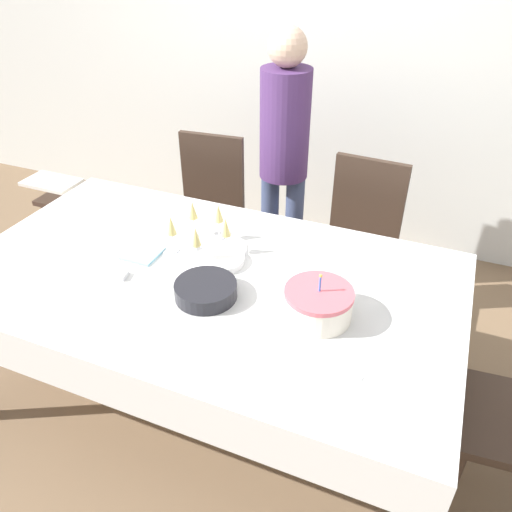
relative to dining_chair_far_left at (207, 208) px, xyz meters
name	(u,v)px	position (x,y,z in m)	size (l,w,h in m)	color
ground_plane	(214,398)	(0.47, -0.91, -0.54)	(12.00, 12.00, 0.00)	brown
wall_back	(334,44)	(0.47, 0.95, 0.81)	(8.00, 0.05, 2.70)	silver
dining_table	(206,293)	(0.47, -0.91, 0.14)	(2.09, 1.19, 0.78)	white
dining_chair_far_left	(207,208)	(0.00, 0.00, 0.00)	(0.45, 0.45, 0.97)	#38281E
dining_chair_far_right	(358,239)	(0.94, 0.00, 0.00)	(0.45, 0.45, 0.97)	#38281E
birthday_cake	(318,304)	(0.98, -0.99, 0.30)	(0.26, 0.26, 0.19)	silver
champagne_tray	(203,236)	(0.38, -0.74, 0.31)	(0.38, 0.38, 0.18)	silver
plate_stack_main	(206,290)	(0.54, -1.04, 0.27)	(0.25, 0.25, 0.06)	black
plate_stack_dessert	(221,259)	(0.49, -0.81, 0.25)	(0.21, 0.21, 0.03)	white
cake_knife	(322,359)	(1.06, -1.20, 0.24)	(0.30, 0.09, 0.00)	silver
fork_pile	(107,273)	(0.10, -1.07, 0.25)	(0.18, 0.09, 0.02)	silver
napkin_pile	(143,253)	(0.15, -0.88, 0.25)	(0.15, 0.15, 0.01)	#8CC6E0
person_standing	(284,146)	(0.43, 0.16, 0.41)	(0.28, 0.28, 1.58)	#3F4C72
high_chair	(68,208)	(-0.87, -0.25, -0.05)	(0.33, 0.35, 0.71)	#38281E
gift_bag	(22,278)	(-1.02, -0.62, -0.40)	(0.26, 0.16, 0.26)	#E559B2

